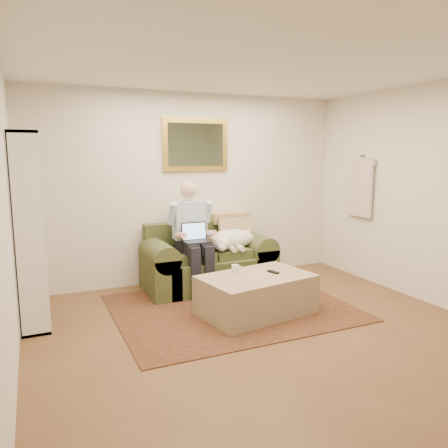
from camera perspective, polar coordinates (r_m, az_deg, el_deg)
room_shell at (r=4.18m, az=5.72°, el=2.51°), size 4.51×5.00×2.61m
rug at (r=5.19m, az=0.96°, el=-10.83°), size 2.67×2.14×0.01m
sofa at (r=5.89m, az=-2.09°, el=-5.45°), size 1.70×0.86×1.02m
seated_man at (r=5.57m, az=-3.96°, el=-1.89°), size 0.56×0.80×1.43m
laptop at (r=5.50m, az=-3.73°, el=-1.65°), size 0.33×0.26×0.24m
sleeping_dog at (r=5.85m, az=0.98°, el=-1.97°), size 0.70×0.44×0.26m
ottoman at (r=4.96m, az=4.21°, el=-9.18°), size 1.33×0.97×0.44m
coffee_mug at (r=4.95m, az=1.48°, el=-5.93°), size 0.08×0.08×0.10m
tv_remote at (r=5.02m, az=6.45°, el=-6.24°), size 0.09×0.16×0.02m
bookshelf at (r=4.92m, az=-24.08°, el=-0.77°), size 0.28×0.80×2.00m
wall_mirror at (r=6.10m, az=-3.72°, el=10.29°), size 0.94×0.04×0.72m
hanging_shirt at (r=6.46m, az=17.32°, el=4.95°), size 0.06×0.52×0.90m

